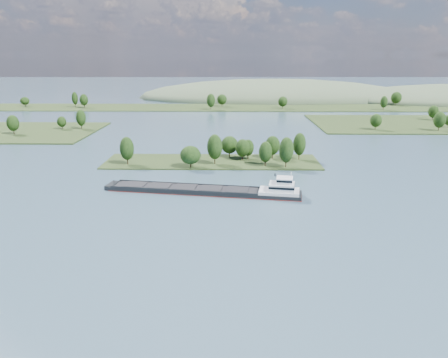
{
  "coord_description": "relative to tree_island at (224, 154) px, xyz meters",
  "views": [
    {
      "loc": [
        8.95,
        -19.83,
        48.65
      ],
      "look_at": [
        6.49,
        130.0,
        6.0
      ],
      "focal_mm": 35.0,
      "sensor_mm": 36.0,
      "label": 1
    }
  ],
  "objects": [
    {
      "name": "hill_west",
      "position": [
        54.35,
        321.45,
        -4.07
      ],
      "size": [
        320.0,
        160.0,
        44.0
      ],
      "primitive_type": "ellipsoid",
      "color": "#435439",
      "rests_on": "ground"
    },
    {
      "name": "ground",
      "position": [
        -5.65,
        -58.55,
        -4.07
      ],
      "size": [
        1800.0,
        1800.0,
        0.0
      ],
      "primitive_type": "plane",
      "color": "#374F60",
      "rests_on": "ground"
    },
    {
      "name": "back_shoreline",
      "position": [
        3.05,
        221.21,
        -3.27
      ],
      "size": [
        900.0,
        60.0,
        15.61
      ],
      "color": "#233417",
      "rests_on": "ground"
    },
    {
      "name": "tree_island",
      "position": [
        0.0,
        0.0,
        0.0
      ],
      "size": [
        100.0,
        31.96,
        14.96
      ],
      "color": "#233417",
      "rests_on": "ground"
    },
    {
      "name": "cargo_barge",
      "position": [
        -2.19,
        -46.48,
        -2.84
      ],
      "size": [
        73.01,
        19.99,
        9.81
      ],
      "color": "black",
      "rests_on": "ground"
    }
  ]
}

